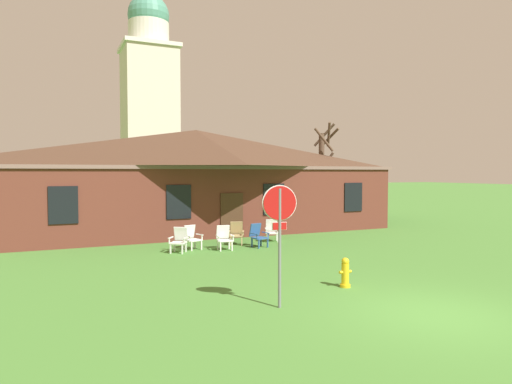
% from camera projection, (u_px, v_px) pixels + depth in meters
% --- Properties ---
extents(ground_plane, '(200.00, 200.00, 0.00)m').
position_uv_depth(ground_plane, '(436.00, 316.00, 9.62)').
color(ground_plane, '#477F33').
extents(brick_building, '(19.40, 10.40, 5.42)m').
position_uv_depth(brick_building, '(196.00, 178.00, 25.28)').
color(brick_building, brown).
rests_on(brick_building, ground).
extents(dome_tower, '(5.18, 5.18, 20.76)m').
position_uv_depth(dome_tower, '(149.00, 104.00, 43.11)').
color(dome_tower, beige).
rests_on(dome_tower, ground).
extents(stop_sign, '(0.80, 0.17, 2.77)m').
position_uv_depth(stop_sign, '(280.00, 221.00, 10.10)').
color(stop_sign, slate).
rests_on(stop_sign, ground).
extents(lawn_chair_by_porch, '(0.84, 0.87, 0.96)m').
position_uv_depth(lawn_chair_by_porch, '(179.00, 239.00, 17.21)').
color(lawn_chair_by_porch, white).
rests_on(lawn_chair_by_porch, ground).
extents(lawn_chair_near_door, '(0.75, 0.80, 0.96)m').
position_uv_depth(lawn_chair_near_door, '(192.00, 237.00, 17.88)').
color(lawn_chair_near_door, white).
rests_on(lawn_chair_near_door, ground).
extents(lawn_chair_left_end, '(0.69, 0.72, 0.96)m').
position_uv_depth(lawn_chair_left_end, '(224.00, 237.00, 17.79)').
color(lawn_chair_left_end, white).
rests_on(lawn_chair_left_end, ground).
extents(lawn_chair_middle, '(0.79, 0.83, 0.96)m').
position_uv_depth(lawn_chair_middle, '(236.00, 233.00, 19.10)').
color(lawn_chair_middle, tan).
rests_on(lawn_chair_middle, ground).
extents(lawn_chair_right_end, '(0.73, 0.78, 0.96)m').
position_uv_depth(lawn_chair_right_end, '(258.00, 235.00, 18.45)').
color(lawn_chair_right_end, '#2D5693').
rests_on(lawn_chair_right_end, ground).
extents(lawn_chair_far_side, '(0.77, 0.82, 0.96)m').
position_uv_depth(lawn_chair_far_side, '(272.00, 230.00, 20.00)').
color(lawn_chair_far_side, white).
rests_on(lawn_chair_far_side, ground).
extents(bare_tree_beside_building, '(1.84, 1.85, 6.24)m').
position_uv_depth(bare_tree_beside_building, '(323.00, 168.00, 28.98)').
color(bare_tree_beside_building, brown).
rests_on(bare_tree_beside_building, ground).
extents(fire_hydrant, '(0.36, 0.28, 0.79)m').
position_uv_depth(fire_hydrant, '(345.00, 273.00, 11.98)').
color(fire_hydrant, gold).
rests_on(fire_hydrant, ground).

